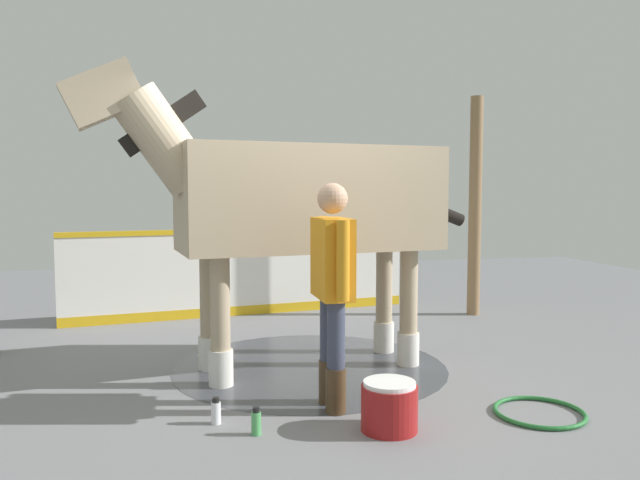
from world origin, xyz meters
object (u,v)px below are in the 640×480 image
wash_bucket (389,406)px  hose_coil (539,412)px  bottle_spray (256,422)px  horse (297,202)px  handler (332,280)px  bottle_shampoo (216,412)px

wash_bucket → hose_coil: bearing=91.9°
bottle_spray → horse: bearing=159.2°
handler → bottle_spray: handler is taller
horse → handler: size_ratio=2.20×
wash_bucket → bottle_spray: bearing=-97.6°
wash_bucket → bottle_shampoo: 1.18m
bottle_spray → hose_coil: bearing=87.8°
bottle_spray → hose_coil: 2.01m
horse → hose_coil: (1.50, 1.46, -1.47)m
handler → bottle_spray: bearing=-148.2°
handler → bottle_spray: (0.38, -0.60, -0.86)m
horse → hose_coil: size_ratio=5.62×
horse → handler: 1.18m
handler → wash_bucket: size_ratio=4.35×
bottle_spray → hose_coil: size_ratio=0.28×
horse → bottle_shampoo: horse is taller
bottle_shampoo → horse: bearing=146.2°
wash_bucket → bottle_shampoo: size_ratio=2.08×
bottle_shampoo → hose_coil: bottle_shampoo is taller
bottle_spray → hose_coil: bottle_spray is taller
bottle_shampoo → bottle_spray: bearing=44.4°
wash_bucket → bottle_shampoo: bearing=-108.2°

